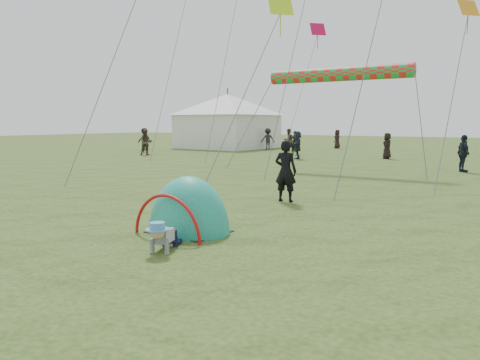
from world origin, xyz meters
The scene contains 22 objects.
ground centered at (0.00, 0.00, 0.00)m, with size 140.00×140.00×0.00m, color #1F4615.
crawling_toddler centered at (-0.28, 0.44, 0.29)m, with size 0.52×0.75×0.57m, color black, non-canonical shape.
popup_tent centered at (-0.81, 1.82, 0.00)m, with size 1.80×1.48×2.32m, color #157476.
standing_adult centered at (-0.86, 6.22, 0.87)m, with size 0.64×0.42×1.75m, color black.
event_marquee centered at (-17.99, 28.30, 2.50)m, with size 7.29×7.29×5.01m, color white, non-canonical shape.
crowd_person_0 centered at (-19.67, 19.88, 0.79)m, with size 0.58×0.38×1.59m, color black.
crowd_person_3 centered at (-21.95, 22.15, 0.89)m, with size 1.15×0.66×1.77m, color black.
crowd_person_5 centered at (-20.12, 27.07, 0.85)m, with size 1.57×0.50×1.69m, color #1F2732.
crowd_person_6 centered at (-9.10, 23.48, 0.83)m, with size 0.60×0.39×1.65m, color black.
crowd_person_7 centered at (-11.26, 26.76, 0.87)m, with size 0.85×0.66×1.74m, color #3E3126.
crowd_person_8 centered at (2.22, 17.64, 0.84)m, with size 0.99×0.41×1.69m, color black.
crowd_person_9 centered at (-17.66, 33.34, 0.80)m, with size 1.03×0.59×1.59m, color black.
crowd_person_10 centered at (-9.63, 32.75, 0.81)m, with size 0.79×0.51×1.61m, color black.
crowd_person_11 centered at (-7.45, 20.47, 0.85)m, with size 1.58×0.50×1.71m, color #1D2A33.
crowd_person_12 centered at (-20.12, 28.99, 0.86)m, with size 0.63×0.41×1.73m, color #24242D.
crowd_person_13 centered at (-17.59, 17.84, 0.88)m, with size 0.86×0.67×1.77m, color #433829.
crowd_person_15 centered at (-13.92, 28.25, 0.87)m, with size 1.13×0.65×1.74m, color black.
crowd_person_16 centered at (-2.81, 23.50, 0.80)m, with size 0.78×0.51×1.60m, color black.
rainbow_tube_kite centered at (-2.86, 15.19, 4.42)m, with size 0.64×0.64×6.72m, color red.
diamond_kite_2 centered at (-3.20, 10.19, 6.50)m, with size 0.89×0.89×0.00m, color #C6F51B.
diamond_kite_6 centered at (-8.35, 25.30, 8.62)m, with size 1.05×1.05×0.00m, color #C90B45.
diamond_kite_8 centered at (2.44, 15.01, 6.65)m, with size 0.78×0.78×0.00m, color orange.
Camera 1 is at (5.20, -5.53, 2.25)m, focal length 35.00 mm.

